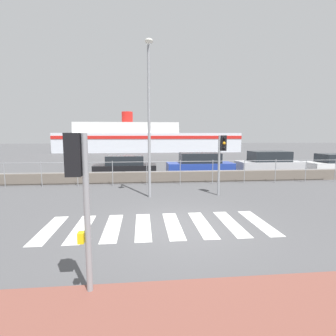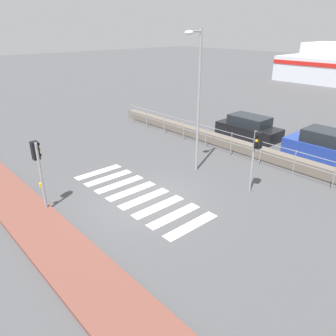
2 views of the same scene
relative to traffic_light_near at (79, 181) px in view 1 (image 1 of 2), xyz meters
name	(u,v)px [view 1 (image 1 of 2)]	position (x,y,z in m)	size (l,w,h in m)	color
ground_plane	(181,225)	(2.17, 3.36, -1.99)	(160.00, 160.00, 0.00)	#4C4C4F
sidewalk_brick	(223,315)	(2.17, -0.74, -1.93)	(24.00, 1.80, 0.12)	brown
crosswalk	(158,226)	(1.46, 3.36, -1.98)	(6.75, 2.40, 0.01)	silver
seawall	(162,177)	(2.17, 10.75, -1.68)	(22.38, 0.55, 0.61)	#6B6056
harbor_fence	(164,169)	(2.17, 9.88, -1.11)	(20.19, 0.04, 1.35)	gray
traffic_light_near	(79,181)	(0.00, 0.00, 0.00)	(0.34, 0.32, 2.75)	gray
traffic_light_far	(222,152)	(4.54, 7.11, 0.00)	(0.34, 0.32, 2.70)	gray
streetlamp	(149,105)	(1.32, 6.92, 1.99)	(0.32, 0.99, 6.49)	gray
ferry_boat	(144,139)	(1.46, 40.01, 0.02)	(29.18, 7.76, 6.51)	silver
parked_car_black	(125,167)	(-0.13, 13.48, -1.41)	(4.11, 1.71, 1.35)	black
parked_car_blue	(200,165)	(4.99, 13.48, -1.35)	(4.53, 1.86, 1.49)	#233D9E
parked_car_silver	(269,164)	(10.01, 13.48, -1.31)	(4.43, 1.83, 1.58)	#BCBCC1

